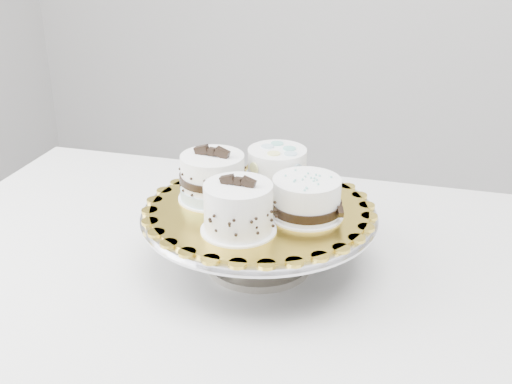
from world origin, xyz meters
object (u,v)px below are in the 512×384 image
at_px(cake_board, 259,208).
at_px(cake_ribbon, 307,198).
at_px(cake_stand, 259,228).
at_px(cake_dots, 277,169).
at_px(cake_swirl, 238,209).
at_px(table, 243,299).
at_px(cake_banded, 213,179).

xyz_separation_m(cake_board, cake_ribbon, (0.08, 0.00, 0.03)).
bearing_deg(cake_stand, cake_dots, 89.30).
distance_m(cake_swirl, cake_ribbon, 0.12).
xyz_separation_m(table, cake_ribbon, (0.11, -0.00, 0.21)).
relative_size(cake_swirl, cake_ribbon, 0.81).
xyz_separation_m(cake_banded, cake_ribbon, (0.16, 0.00, -0.01)).
height_order(cake_stand, cake_board, cake_board).
bearing_deg(cake_board, cake_swirl, -88.43).
bearing_deg(cake_board, table, 168.18).
xyz_separation_m(cake_swirl, cake_ribbon, (0.08, 0.09, -0.01)).
height_order(cake_board, cake_ribbon, cake_ribbon).
height_order(cake_stand, cake_ribbon, cake_ribbon).
relative_size(table, cake_dots, 10.54).
height_order(cake_swirl, cake_dots, cake_swirl).
relative_size(cake_banded, cake_dots, 0.94).
bearing_deg(cake_ribbon, cake_swirl, -155.62).
bearing_deg(cake_banded, table, 6.35).
height_order(cake_board, cake_banded, cake_banded).
distance_m(table, cake_board, 0.19).
xyz_separation_m(table, cake_stand, (0.03, -0.01, 0.15)).
bearing_deg(cake_dots, cake_board, -73.69).
bearing_deg(cake_swirl, cake_banded, 130.72).
relative_size(table, cake_stand, 3.40).
height_order(cake_stand, cake_dots, cake_dots).
distance_m(cake_stand, cake_board, 0.03).
height_order(table, cake_stand, cake_stand).
bearing_deg(cake_swirl, cake_board, 88.16).
bearing_deg(cake_stand, cake_board, -123.69).
xyz_separation_m(cake_stand, cake_swirl, (0.00, -0.09, 0.07)).
distance_m(cake_banded, cake_ribbon, 0.16).
xyz_separation_m(cake_board, cake_swirl, (0.00, -0.09, 0.04)).
distance_m(cake_stand, cake_ribbon, 0.10).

